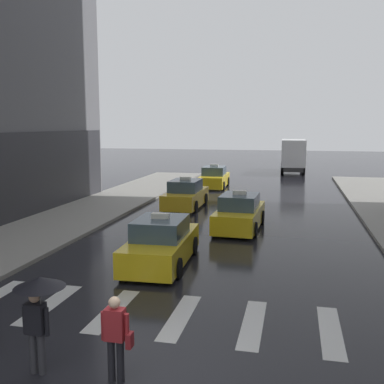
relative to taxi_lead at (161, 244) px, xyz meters
name	(u,v)px	position (x,y,z in m)	size (l,w,h in m)	color
ground_plane	(141,383)	(1.69, -7.03, -0.72)	(160.00, 160.00, 0.00)	black
crosswalk_markings	(180,316)	(1.69, -4.03, -0.72)	(11.30, 2.80, 0.01)	silver
taxi_lead	(161,244)	(0.00, 0.00, 0.00)	(2.04, 4.59, 1.80)	yellow
taxi_second	(240,214)	(1.97, 5.90, 0.00)	(2.07, 4.60, 1.80)	yellow
taxi_third	(186,195)	(-1.72, 10.64, 0.00)	(1.96, 4.56, 1.80)	gold
taxi_fourth	(214,178)	(-1.59, 19.40, 0.00)	(2.00, 4.57, 1.80)	yellow
box_truck	(293,155)	(4.17, 31.34, 1.13)	(2.42, 7.59, 3.35)	#2D2D2D
pedestrian_with_umbrella	(38,299)	(-0.25, -7.16, 0.79)	(0.96, 0.96, 1.94)	#333338
pedestrian_with_handbag	(116,334)	(1.25, -7.07, 0.21)	(0.60, 0.24, 1.65)	black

